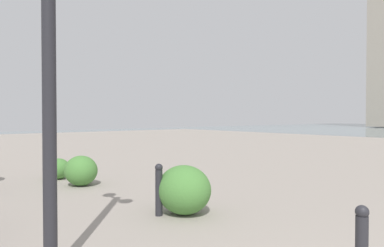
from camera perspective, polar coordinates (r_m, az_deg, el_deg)
name	(u,v)px	position (r m, az deg, el deg)	size (l,w,h in m)	color
bollard_near	(362,244)	(3.97, 25.81, -17.19)	(0.13, 0.13, 0.80)	#232328
bollard_mid	(159,189)	(5.98, -5.39, -10.46)	(0.13, 0.13, 0.87)	#232328
shrub_low	(59,169)	(10.00, -20.82, -6.87)	(0.64, 0.58, 0.54)	#477F38
shrub_round	(184,190)	(6.06, -1.31, -10.67)	(0.97, 0.88, 0.83)	#477F38
shrub_wide	(81,171)	(8.88, -17.56, -7.30)	(0.84, 0.76, 0.72)	#477F38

